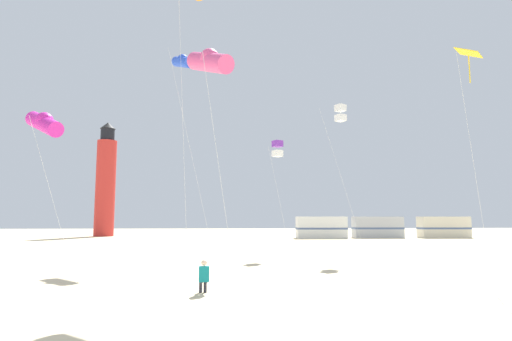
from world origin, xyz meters
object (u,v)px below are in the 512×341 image
at_px(kite_tube_magenta, 44,123).
at_px(lighthouse_distant, 106,182).
at_px(kite_box_white, 340,113).
at_px(kite_tube_rainbow, 210,62).
at_px(kite_flyer_standing, 204,276).
at_px(kite_diamond_gold, 469,61).
at_px(rv_van_silver, 377,227).
at_px(kite_box_violet, 278,149).
at_px(rv_van_cream, 444,227).
at_px(kite_tube_blue, 183,62).
at_px(rv_van_white, 321,227).

distance_m(kite_tube_magenta, lighthouse_distant, 44.56).
xyz_separation_m(kite_box_white, kite_tube_rainbow, (-8.58, -12.38, -1.36)).
height_order(kite_flyer_standing, kite_tube_magenta, kite_tube_magenta).
height_order(kite_tube_magenta, kite_box_white, kite_box_white).
xyz_separation_m(kite_diamond_gold, rv_van_silver, (11.19, 39.80, -7.17)).
height_order(kite_box_violet, lighthouse_distant, lighthouse_distant).
relative_size(kite_tube_rainbow, rv_van_cream, 1.40).
relative_size(kite_tube_blue, kite_diamond_gold, 1.52).
xyz_separation_m(kite_box_violet, rv_van_silver, (16.74, 25.51, -6.10)).
xyz_separation_m(kite_tube_blue, kite_diamond_gold, (12.20, -12.89, -4.61)).
bearing_deg(lighthouse_distant, kite_tube_magenta, -78.01).
relative_size(kite_tube_blue, rv_van_silver, 2.12).
height_order(kite_tube_blue, lighthouse_distant, lighthouse_distant).
height_order(kite_tube_magenta, rv_van_silver, kite_tube_magenta).
relative_size(kite_flyer_standing, kite_tube_magenta, 0.16).
bearing_deg(kite_flyer_standing, rv_van_cream, -135.32).
relative_size(kite_flyer_standing, rv_van_silver, 0.18).
bearing_deg(rv_van_silver, kite_tube_magenta, -125.71).
bearing_deg(kite_tube_magenta, kite_diamond_gold, -13.28).
height_order(rv_van_silver, rv_van_cream, same).
bearing_deg(rv_van_white, kite_diamond_gold, -93.84).
xyz_separation_m(kite_tube_rainbow, kite_diamond_gold, (9.92, -0.42, 0.14)).
xyz_separation_m(kite_tube_blue, rv_van_silver, (23.39, 26.91, -11.79)).
height_order(kite_flyer_standing, kite_box_white, kite_box_white).
bearing_deg(kite_diamond_gold, kite_tube_rainbow, 177.56).
height_order(kite_tube_rainbow, kite_tube_blue, kite_tube_blue).
height_order(kite_box_white, kite_box_violet, kite_box_white).
xyz_separation_m(kite_box_white, kite_box_violet, (-4.20, 1.49, -2.29)).
xyz_separation_m(kite_tube_rainbow, kite_box_violet, (4.38, 13.87, -0.93)).
bearing_deg(kite_box_white, lighthouse_distant, 125.90).
relative_size(kite_tube_rainbow, kite_tube_blue, 0.66).
height_order(kite_box_violet, rv_van_silver, kite_box_violet).
xyz_separation_m(kite_box_white, rv_van_white, (4.79, 26.41, -8.39)).
distance_m(kite_tube_blue, rv_van_cream, 43.25).
height_order(kite_flyer_standing, kite_tube_blue, kite_tube_blue).
xyz_separation_m(kite_tube_magenta, kite_box_violet, (11.78, 10.21, 0.72)).
distance_m(kite_diamond_gold, lighthouse_distant, 54.57).
distance_m(kite_box_violet, kite_diamond_gold, 15.37).
bearing_deg(rv_van_silver, rv_van_cream, -1.02).
relative_size(kite_tube_rainbow, rv_van_white, 1.41).
xyz_separation_m(kite_box_white, kite_diamond_gold, (1.34, -12.81, -1.22)).
relative_size(kite_box_white, rv_van_white, 1.60).
bearing_deg(rv_van_silver, rv_van_white, -172.83).
relative_size(kite_flyer_standing, kite_box_white, 0.11).
relative_size(lighthouse_distant, rv_van_white, 2.59).
bearing_deg(rv_van_cream, kite_tube_magenta, -134.22).
relative_size(kite_tube_magenta, rv_van_white, 1.15).
bearing_deg(kite_box_violet, rv_van_cream, 44.23).
bearing_deg(rv_van_silver, kite_tube_rainbow, -115.31).
distance_m(kite_diamond_gold, rv_van_white, 40.02).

